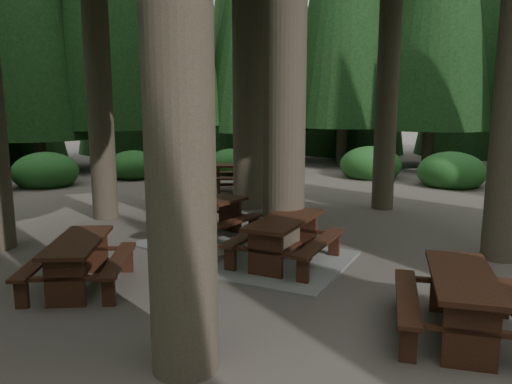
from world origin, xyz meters
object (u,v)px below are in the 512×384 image
picnic_table_d (242,173)px  picnic_table_b (78,256)px  picnic_table_c (207,227)px  picnic_table_e (462,296)px  picnic_table_a (285,248)px

picnic_table_d → picnic_table_b: bearing=-110.5°
picnic_table_c → picnic_table_e: picnic_table_c is taller
picnic_table_a → picnic_table_e: size_ratio=1.33×
picnic_table_b → picnic_table_d: (6.85, 6.44, 0.05)m
picnic_table_c → picnic_table_a: bearing=-98.6°
picnic_table_a → picnic_table_c: (-0.50, 2.23, -0.01)m
picnic_table_a → picnic_table_e: picnic_table_a is taller
picnic_table_a → picnic_table_b: 3.61m
picnic_table_a → picnic_table_d: size_ratio=1.31×
picnic_table_c → picnic_table_d: size_ratio=1.22×
picnic_table_c → picnic_table_e: size_ratio=1.24×
picnic_table_d → picnic_table_e: picnic_table_d is taller
picnic_table_b → picnic_table_c: (3.01, 1.44, -0.23)m
picnic_table_a → picnic_table_b: bearing=135.9°
picnic_table_a → picnic_table_e: (0.23, -3.58, 0.25)m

